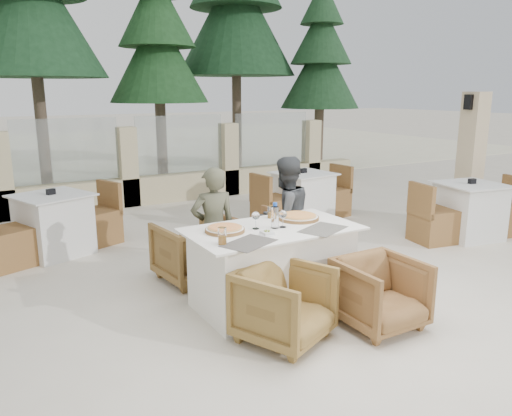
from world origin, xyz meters
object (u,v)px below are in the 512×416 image
water_bottle (275,215)px  diner_left (213,229)px  wine_glass_near (283,218)px  armchair_far_left (192,251)px  armchair_near_right (380,293)px  beer_glass_right (271,212)px  diner_right (285,217)px  wine_glass_centre (256,219)px  bg_table_c (469,211)px  bg_table_a (54,225)px  pizza_right (298,217)px  olive_dish (267,233)px  pizza_left (225,229)px  beer_glass_left (222,236)px  armchair_near_left (284,304)px  armchair_far_right (261,240)px  bg_table_b (303,197)px  dining_table (272,267)px

water_bottle → diner_left: (-0.31, 0.68, -0.25)m
diner_left → wine_glass_near: bearing=128.7°
armchair_far_left → armchair_near_right: bearing=110.4°
beer_glass_right → diner_right: size_ratio=0.09×
wine_glass_centre → bg_table_c: bearing=7.3°
diner_left → bg_table_a: (-1.25, 2.00, -0.25)m
armchair_near_right → bg_table_a: size_ratio=0.41×
pizza_right → water_bottle: size_ratio=1.68×
pizza_right → olive_dish: bearing=-150.9°
beer_glass_right → pizza_left: bearing=-161.0°
pizza_left → beer_glass_left: bearing=-120.2°
armchair_near_left → bg_table_a: 3.54m
wine_glass_centre → bg_table_a: 3.00m
water_bottle → armchair_near_right: 1.16m
olive_dish → armchair_far_right: size_ratio=0.15×
water_bottle → beer_glass_left: water_bottle is taller
armchair_far_left → bg_table_b: bearing=-157.1°
pizza_right → wine_glass_centre: (-0.54, -0.09, 0.07)m
beer_glass_right → armchair_near_right: size_ratio=0.18×
dining_table → armchair_far_right: 1.05m
water_bottle → bg_table_a: bearing=120.1°
water_bottle → armchair_near_left: size_ratio=0.35×
diner_right → water_bottle: bearing=42.6°
water_bottle → beer_glass_left: (-0.65, -0.20, -0.05)m
water_bottle → olive_dish: water_bottle is taller
pizza_left → bg_table_c: size_ratio=0.22×
wine_glass_near → beer_glass_right: wine_glass_near is taller
dining_table → olive_dish: olive_dish is taller
beer_glass_right → bg_table_c: bearing=3.4°
pizza_left → armchair_far_right: size_ratio=0.49×
armchair_far_right → bg_table_b: bearing=-149.4°
bg_table_b → beer_glass_left: bearing=-141.6°
armchair_far_left → bg_table_c: size_ratio=0.43×
armchair_far_right → armchair_near_left: bearing=53.9°
pizza_right → armchair_near_right: (0.18, -0.99, -0.49)m
dining_table → olive_dish: (-0.16, -0.17, 0.41)m
beer_glass_left → armchair_far_left: beer_glass_left is taller
beer_glass_left → bg_table_a: size_ratio=0.09×
pizza_left → pizza_right: 0.83m
dining_table → bg_table_a: 3.08m
dining_table → beer_glass_right: beer_glass_right is taller
water_bottle → armchair_near_left: (-0.30, -0.62, -0.58)m
armchair_near_left → diner_right: (0.83, 1.24, 0.35)m
pizza_left → dining_table: bearing=-13.8°
diner_right → armchair_far_right: bearing=-79.8°
diner_left → bg_table_a: diner_left is taller
armchair_near_right → bg_table_c: bearing=24.9°
olive_dish → diner_right: 1.06m
olive_dish → beer_glass_right: bearing=55.0°
armchair_far_right → bg_table_b: 2.25m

